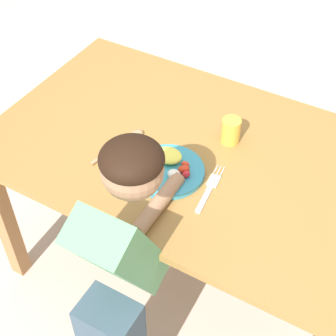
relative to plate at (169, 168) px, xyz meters
name	(u,v)px	position (x,y,z in m)	size (l,w,h in m)	color
ground_plane	(187,267)	(0.01, 0.13, -0.70)	(8.00, 8.00, 0.00)	beige
dining_table	(191,168)	(0.01, 0.13, -0.10)	(1.34, 0.84, 0.69)	olive
plate	(169,168)	(0.00, 0.00, 0.00)	(0.23, 0.23, 0.05)	teal
fork	(209,189)	(0.15, -0.01, -0.01)	(0.04, 0.21, 0.01)	silver
spoon	(126,141)	(-0.19, 0.05, -0.01)	(0.08, 0.22, 0.02)	tan
drinking_cup	(231,131)	(0.11, 0.23, 0.03)	(0.06, 0.06, 0.09)	gold
person	(120,285)	(0.05, -0.36, -0.13)	(0.17, 0.47, 1.03)	#374B5B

